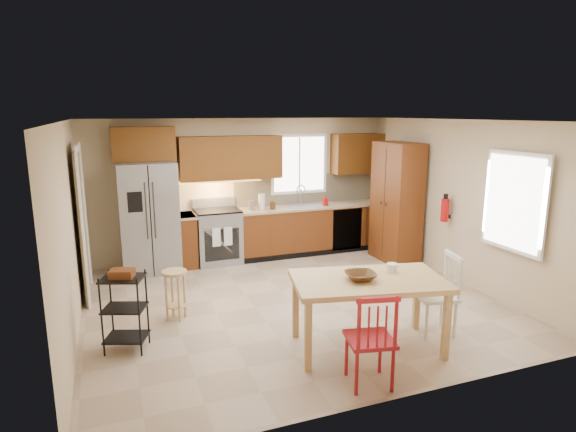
% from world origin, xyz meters
% --- Properties ---
extents(floor, '(5.50, 5.50, 0.00)m').
position_xyz_m(floor, '(0.00, 0.00, 0.00)').
color(floor, tan).
rests_on(floor, ground).
extents(ceiling, '(5.50, 5.00, 0.02)m').
position_xyz_m(ceiling, '(0.00, 0.00, 2.50)').
color(ceiling, silver).
rests_on(ceiling, ground).
extents(wall_back, '(5.50, 0.02, 2.50)m').
position_xyz_m(wall_back, '(0.00, 2.50, 1.25)').
color(wall_back, '#CCB793').
rests_on(wall_back, ground).
extents(wall_front, '(5.50, 0.02, 2.50)m').
position_xyz_m(wall_front, '(0.00, -2.50, 1.25)').
color(wall_front, '#CCB793').
rests_on(wall_front, ground).
extents(wall_left, '(0.02, 5.00, 2.50)m').
position_xyz_m(wall_left, '(-2.75, 0.00, 1.25)').
color(wall_left, '#CCB793').
rests_on(wall_left, ground).
extents(wall_right, '(0.02, 5.00, 2.50)m').
position_xyz_m(wall_right, '(2.75, 0.00, 1.25)').
color(wall_right, '#CCB793').
rests_on(wall_right, ground).
extents(refrigerator, '(0.92, 0.75, 1.82)m').
position_xyz_m(refrigerator, '(-1.70, 2.12, 0.91)').
color(refrigerator, gray).
rests_on(refrigerator, floor).
extents(range_stove, '(0.76, 0.63, 0.92)m').
position_xyz_m(range_stove, '(-0.55, 2.19, 0.46)').
color(range_stove, gray).
rests_on(range_stove, floor).
extents(base_cabinet_narrow, '(0.30, 0.60, 0.90)m').
position_xyz_m(base_cabinet_narrow, '(-1.10, 2.20, 0.45)').
color(base_cabinet_narrow, '#592D10').
rests_on(base_cabinet_narrow, floor).
extents(base_cabinet_run, '(2.92, 0.60, 0.90)m').
position_xyz_m(base_cabinet_run, '(1.29, 2.20, 0.45)').
color(base_cabinet_run, '#592D10').
rests_on(base_cabinet_run, floor).
extents(dishwasher, '(0.60, 0.02, 0.78)m').
position_xyz_m(dishwasher, '(1.85, 1.91, 0.45)').
color(dishwasher, black).
rests_on(dishwasher, floor).
extents(backsplash, '(2.92, 0.03, 0.55)m').
position_xyz_m(backsplash, '(1.29, 2.48, 1.18)').
color(backsplash, beige).
rests_on(backsplash, wall_back).
extents(upper_over_fridge, '(1.00, 0.35, 0.55)m').
position_xyz_m(upper_over_fridge, '(-1.70, 2.33, 2.10)').
color(upper_over_fridge, '#613510').
rests_on(upper_over_fridge, wall_back).
extents(upper_left_block, '(1.80, 0.35, 0.75)m').
position_xyz_m(upper_left_block, '(-0.25, 2.33, 1.83)').
color(upper_left_block, '#613510').
rests_on(upper_left_block, wall_back).
extents(upper_right_block, '(1.00, 0.35, 0.75)m').
position_xyz_m(upper_right_block, '(2.25, 2.33, 1.83)').
color(upper_right_block, '#613510').
rests_on(upper_right_block, wall_back).
extents(window_back, '(1.12, 0.04, 1.12)m').
position_xyz_m(window_back, '(1.10, 2.48, 1.65)').
color(window_back, white).
rests_on(window_back, wall_back).
extents(sink, '(0.62, 0.46, 0.16)m').
position_xyz_m(sink, '(1.10, 2.20, 0.86)').
color(sink, gray).
rests_on(sink, base_cabinet_run).
extents(undercab_glow, '(1.60, 0.30, 0.01)m').
position_xyz_m(undercab_glow, '(-0.55, 2.30, 1.43)').
color(undercab_glow, '#FFBF66').
rests_on(undercab_glow, wall_back).
extents(soap_bottle, '(0.09, 0.09, 0.19)m').
position_xyz_m(soap_bottle, '(1.48, 2.10, 1.00)').
color(soap_bottle, '#AB0B0D').
rests_on(soap_bottle, base_cabinet_run).
extents(paper_towel, '(0.12, 0.12, 0.28)m').
position_xyz_m(paper_towel, '(0.25, 2.15, 1.04)').
color(paper_towel, silver).
rests_on(paper_towel, base_cabinet_run).
extents(canister_steel, '(0.11, 0.11, 0.18)m').
position_xyz_m(canister_steel, '(0.05, 2.15, 0.99)').
color(canister_steel, gray).
rests_on(canister_steel, base_cabinet_run).
extents(canister_wood, '(0.10, 0.10, 0.14)m').
position_xyz_m(canister_wood, '(0.45, 2.12, 0.97)').
color(canister_wood, '#503115').
rests_on(canister_wood, base_cabinet_run).
extents(pantry, '(0.50, 0.95, 2.10)m').
position_xyz_m(pantry, '(2.43, 1.20, 1.05)').
color(pantry, '#592D10').
rests_on(pantry, floor).
extents(fire_extinguisher, '(0.12, 0.12, 0.36)m').
position_xyz_m(fire_extinguisher, '(2.63, 0.15, 1.10)').
color(fire_extinguisher, '#AB0B0D').
rests_on(fire_extinguisher, wall_right).
extents(window_right, '(0.04, 1.02, 1.32)m').
position_xyz_m(window_right, '(2.68, -1.15, 1.45)').
color(window_right, white).
rests_on(window_right, wall_right).
extents(doorway, '(0.04, 0.95, 2.10)m').
position_xyz_m(doorway, '(-2.67, 1.30, 1.05)').
color(doorway, '#8C7A59').
rests_on(doorway, wall_left).
extents(dining_table, '(1.81, 1.26, 0.81)m').
position_xyz_m(dining_table, '(0.31, -1.52, 0.40)').
color(dining_table, tan).
rests_on(dining_table, floor).
extents(chair_red, '(0.54, 0.54, 0.97)m').
position_xyz_m(chair_red, '(-0.04, -2.17, 0.49)').
color(chair_red, '#A3191F').
rests_on(chair_red, floor).
extents(chair_white, '(0.54, 0.54, 0.97)m').
position_xyz_m(chair_white, '(1.26, -1.47, 0.49)').
color(chair_white, silver).
rests_on(chair_white, floor).
extents(table_bowl, '(0.40, 0.40, 0.08)m').
position_xyz_m(table_bowl, '(0.21, -1.52, 0.82)').
color(table_bowl, '#503115').
rests_on(table_bowl, dining_table).
extents(table_jar, '(0.15, 0.15, 0.15)m').
position_xyz_m(table_jar, '(0.67, -1.42, 0.85)').
color(table_jar, silver).
rests_on(table_jar, dining_table).
extents(bar_stool, '(0.35, 0.35, 0.65)m').
position_xyz_m(bar_stool, '(-1.59, 0.03, 0.32)').
color(bar_stool, tan).
rests_on(bar_stool, floor).
extents(utility_cart, '(0.54, 0.48, 0.89)m').
position_xyz_m(utility_cart, '(-2.22, -0.61, 0.45)').
color(utility_cart, black).
rests_on(utility_cart, floor).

